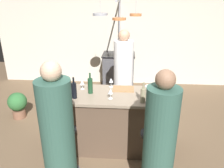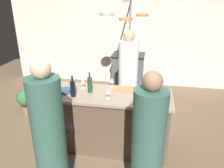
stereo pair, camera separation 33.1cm
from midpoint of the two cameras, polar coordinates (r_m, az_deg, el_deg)
name	(u,v)px [view 2 (the right image)]	position (r m, az deg, el deg)	size (l,w,h in m)	color
ground_plane	(110,145)	(3.69, 2.23, -15.51)	(9.00, 9.00, 0.00)	brown
back_wall	(131,35)	(5.84, 6.52, 12.50)	(6.40, 0.16, 2.60)	beige
kitchen_island	(110,120)	(3.43, 2.34, -9.50)	(1.80, 0.72, 0.90)	brown
stove_range	(128,71)	(5.66, 5.85, 3.31)	(0.80, 0.64, 0.89)	#47474C
chef	(128,79)	(4.16, 6.40, 1.27)	(0.36, 0.36, 1.69)	white
bar_stool_right	(143,155)	(2.95, 11.40, -17.76)	(0.28, 0.28, 0.68)	#4C4C51
guest_right	(147,150)	(2.44, 13.19, -16.45)	(0.34, 0.34, 1.61)	#33594C
bar_stool_left	(63,146)	(3.09, -9.47, -15.60)	(0.28, 0.28, 0.68)	#4C4C51
guest_left	(49,138)	(2.55, -12.27, -13.58)	(0.35, 0.35, 1.68)	#33594C
overhead_pot_rack	(125,24)	(4.72, 5.59, 15.21)	(0.90, 1.58, 2.17)	gray
potted_plant	(26,99)	(4.71, -19.58, -3.81)	(0.36, 0.36, 0.52)	brown
cutting_board	(124,89)	(3.37, 5.82, -1.45)	(0.32, 0.22, 0.02)	#997047
pepper_mill	(166,97)	(3.00, 16.88, -3.38)	(0.05, 0.05, 0.21)	#382319
wine_bottle_dark	(73,89)	(3.13, -7.15, -1.24)	(0.07, 0.07, 0.31)	black
wine_bottle_white	(140,96)	(2.94, 10.46, -3.21)	(0.07, 0.07, 0.29)	gray
wine_bottle_green	(90,85)	(3.24, -2.87, -0.20)	(0.07, 0.07, 0.31)	#193D23
wine_glass_near_right_guest	(108,92)	(3.04, 2.04, -2.05)	(0.07, 0.07, 0.15)	silver
wine_glass_by_chef	(112,81)	(3.43, 2.74, 0.80)	(0.07, 0.07, 0.15)	silver
wine_glass_near_left_guest	(83,82)	(3.40, -4.80, 0.53)	(0.07, 0.07, 0.15)	silver
mixing_bowl_blue	(66,91)	(3.28, -9.10, -1.81)	(0.17, 0.17, 0.07)	#334C6B
mixing_bowl_ceramic	(150,90)	(3.32, 12.59, -1.67)	(0.15, 0.15, 0.08)	silver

